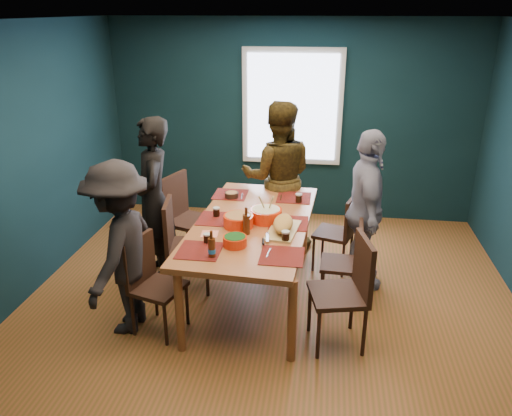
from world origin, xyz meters
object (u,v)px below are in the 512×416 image
at_px(person_back, 278,177).
at_px(cutting_board, 283,225).
at_px(bowl_dumpling, 266,214).
at_px(person_near_left, 120,249).
at_px(chair_left_far, 183,211).
at_px(chair_right_mid, 349,257).
at_px(dining_table, 253,228).
at_px(chair_right_near, 349,284).
at_px(chair_left_mid, 180,238).
at_px(chair_right_far, 341,228).
at_px(person_right, 366,211).
at_px(chair_left_near, 150,277).
at_px(bowl_salad, 238,220).
at_px(bowl_herbs, 235,241).
at_px(person_far_left, 154,200).

height_order(person_back, cutting_board, person_back).
bearing_deg(bowl_dumpling, person_near_left, -147.91).
bearing_deg(chair_left_far, chair_right_mid, -0.30).
distance_m(dining_table, chair_right_near, 1.18).
distance_m(chair_right_mid, cutting_board, 0.78).
height_order(chair_left_mid, chair_right_mid, chair_left_mid).
bearing_deg(person_back, chair_right_near, 106.97).
height_order(chair_right_mid, bowl_dumpling, bowl_dumpling).
height_order(chair_right_far, chair_right_mid, chair_right_far).
bearing_deg(chair_left_mid, person_right, 1.03).
relative_size(chair_left_far, chair_right_mid, 1.21).
bearing_deg(dining_table, cutting_board, -28.60).
bearing_deg(chair_left_near, chair_left_far, 109.99).
height_order(chair_left_far, chair_left_mid, chair_left_far).
distance_m(person_near_left, bowl_salad, 1.13).
bearing_deg(person_back, chair_left_mid, 45.20).
relative_size(chair_right_mid, person_right, 0.50).
bearing_deg(bowl_salad, person_near_left, -148.70).
height_order(chair_left_far, chair_right_far, chair_left_far).
xyz_separation_m(chair_left_far, chair_right_far, (1.82, -0.01, -0.08)).
bearing_deg(chair_right_far, chair_right_mid, -67.52).
bearing_deg(person_back, chair_right_mid, 118.89).
height_order(person_near_left, bowl_salad, person_near_left).
bearing_deg(person_right, dining_table, 104.28).
distance_m(person_back, bowl_herbs, 1.75).
height_order(chair_right_mid, person_back, person_back).
xyz_separation_m(chair_left_near, person_near_left, (-0.25, -0.01, 0.27)).
distance_m(chair_left_near, bowl_dumpling, 1.27).
bearing_deg(cutting_board, chair_right_mid, 24.69).
xyz_separation_m(person_right, cutting_board, (-0.81, -0.59, 0.04)).
bearing_deg(person_right, cutting_board, 121.27).
relative_size(chair_right_near, bowl_dumpling, 3.26).
distance_m(chair_left_mid, bowl_herbs, 0.97).
height_order(chair_right_far, bowl_salad, bowl_salad).
xyz_separation_m(person_right, person_near_left, (-2.20, -1.12, -0.04)).
bearing_deg(chair_right_mid, bowl_salad, -169.66).
relative_size(chair_left_mid, bowl_salad, 3.39).
height_order(person_back, bowl_herbs, person_back).
xyz_separation_m(chair_left_far, cutting_board, (1.23, -0.88, 0.29)).
distance_m(chair_left_far, bowl_dumpling, 1.27).
xyz_separation_m(chair_left_far, person_back, (1.05, 0.49, 0.31)).
bearing_deg(chair_right_near, cutting_board, 128.30).
xyz_separation_m(chair_right_near, person_right, (0.18, 1.08, 0.26)).
xyz_separation_m(chair_right_far, person_far_left, (-2.01, -0.39, 0.37)).
height_order(chair_right_near, person_near_left, person_near_left).
distance_m(chair_right_mid, person_far_left, 2.14).
height_order(chair_right_mid, bowl_herbs, bowl_herbs).
xyz_separation_m(chair_right_far, cutting_board, (-0.58, -0.87, 0.38)).
distance_m(dining_table, bowl_dumpling, 0.20).
bearing_deg(person_far_left, chair_left_far, 134.97).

